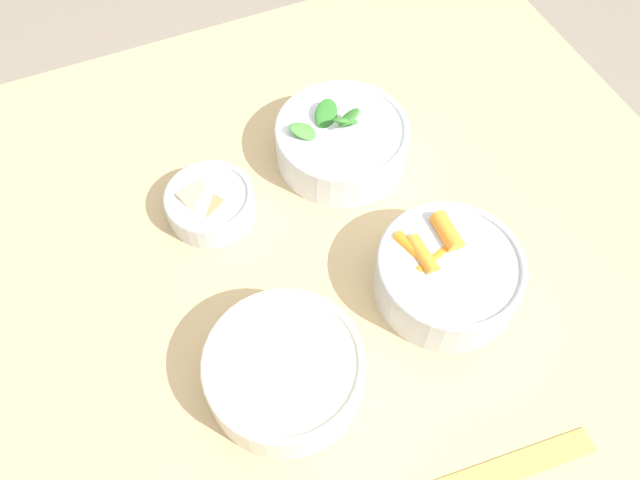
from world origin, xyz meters
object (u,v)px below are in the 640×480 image
bowl_beans_hotdog (285,371)px  bowl_greens (341,140)px  bowl_carrots (448,273)px  bowl_cookies (210,203)px

bowl_beans_hotdog → bowl_greens: bearing=-125.0°
bowl_carrots → bowl_beans_hotdog: bearing=8.6°
bowl_greens → bowl_cookies: bowl_greens is taller
bowl_beans_hotdog → bowl_cookies: size_ratio=1.51×
bowl_cookies → bowl_greens: bearing=-173.7°
bowl_carrots → bowl_cookies: size_ratio=1.49×
bowl_greens → bowl_beans_hotdog: bowl_greens is taller
bowl_beans_hotdog → bowl_cookies: bearing=-89.0°
bowl_carrots → bowl_greens: bearing=-83.1°
bowl_carrots → bowl_cookies: bearing=-44.1°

